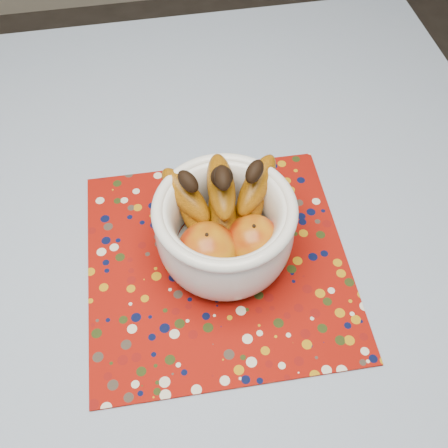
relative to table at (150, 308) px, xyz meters
The scene contains 4 objects.
table is the anchor object (origin of this frame).
tablecloth 0.08m from the table, ahead, with size 1.32×1.32×0.01m, color #6478A7.
placemat 0.15m from the table, ahead, with size 0.39×0.39×0.00m, color maroon.
fruit_bowl 0.21m from the table, 14.19° to the left, with size 0.24×0.21×0.18m.
Camera 1 is at (0.05, -0.39, 1.44)m, focal length 42.00 mm.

